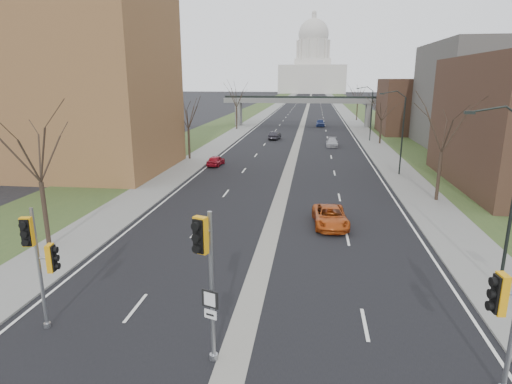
% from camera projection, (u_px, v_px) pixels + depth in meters
% --- Properties ---
extents(ground, '(700.00, 700.00, 0.00)m').
position_uv_depth(ground, '(238.00, 344.00, 16.51)').
color(ground, black).
rests_on(ground, ground).
extents(road_surface, '(20.00, 600.00, 0.01)m').
position_uv_depth(road_surface, '(308.00, 107.00, 160.24)').
color(road_surface, black).
rests_on(road_surface, ground).
extents(median_strip, '(1.20, 600.00, 0.02)m').
position_uv_depth(median_strip, '(308.00, 107.00, 160.24)').
color(median_strip, gray).
rests_on(median_strip, ground).
extents(sidewalk_right, '(4.00, 600.00, 0.12)m').
position_uv_depth(sidewalk_right, '(340.00, 107.00, 158.67)').
color(sidewalk_right, gray).
rests_on(sidewalk_right, ground).
extents(sidewalk_left, '(4.00, 600.00, 0.12)m').
position_uv_depth(sidewalk_left, '(276.00, 106.00, 161.78)').
color(sidewalk_left, gray).
rests_on(sidewalk_left, ground).
extents(grass_verge_right, '(8.00, 600.00, 0.10)m').
position_uv_depth(grass_verge_right, '(357.00, 107.00, 157.90)').
color(grass_verge_right, '#273D1C').
rests_on(grass_verge_right, ground).
extents(grass_verge_left, '(8.00, 600.00, 0.10)m').
position_uv_depth(grass_verge_left, '(260.00, 106.00, 162.56)').
color(grass_verge_left, '#273D1C').
rests_on(grass_verge_left, ground).
extents(apartment_building, '(25.00, 16.00, 22.00)m').
position_uv_depth(apartment_building, '(47.00, 69.00, 45.82)').
color(apartment_building, olive).
rests_on(apartment_building, ground).
extents(commercial_block_mid, '(18.00, 22.00, 15.00)m').
position_uv_depth(commercial_block_mid, '(495.00, 97.00, 60.80)').
color(commercial_block_mid, '#524F4B').
rests_on(commercial_block_mid, ground).
extents(commercial_block_far, '(14.00, 14.00, 10.00)m').
position_uv_depth(commercial_block_far, '(420.00, 107.00, 79.46)').
color(commercial_block_far, '#442C20').
rests_on(commercial_block_far, ground).
extents(pedestrian_bridge, '(34.00, 3.00, 6.45)m').
position_uv_depth(pedestrian_bridge, '(303.00, 104.00, 91.93)').
color(pedestrian_bridge, slate).
rests_on(pedestrian_bridge, ground).
extents(capitol, '(48.00, 42.00, 55.75)m').
position_uv_depth(capitol, '(312.00, 67.00, 318.40)').
color(capitol, beige).
rests_on(capitol, ground).
extents(streetlight_near, '(2.61, 0.20, 8.70)m').
position_uv_depth(streetlight_near, '(502.00, 147.00, 19.06)').
color(streetlight_near, black).
rests_on(streetlight_near, sidewalk_right).
extents(streetlight_mid, '(2.61, 0.20, 8.70)m').
position_uv_depth(streetlight_mid, '(397.00, 109.00, 43.98)').
color(streetlight_mid, black).
rests_on(streetlight_mid, sidewalk_right).
extents(streetlight_far, '(2.61, 0.20, 8.70)m').
position_uv_depth(streetlight_far, '(367.00, 98.00, 68.89)').
color(streetlight_far, black).
rests_on(streetlight_far, sidewalk_right).
extents(tree_left_a, '(7.20, 7.20, 9.40)m').
position_uv_depth(tree_left_a, '(35.00, 139.00, 24.17)').
color(tree_left_a, '#382B21').
rests_on(tree_left_a, sidewalk_left).
extents(tree_left_b, '(6.75, 6.75, 8.81)m').
position_uv_depth(tree_left_b, '(188.00, 110.00, 53.02)').
color(tree_left_b, '#382B21').
rests_on(tree_left_b, sidewalk_left).
extents(tree_left_c, '(7.65, 7.65, 9.99)m').
position_uv_depth(tree_left_c, '(236.00, 94.00, 85.39)').
color(tree_left_c, '#382B21').
rests_on(tree_left_c, sidewalk_left).
extents(tree_right_a, '(7.20, 7.20, 9.40)m').
position_uv_depth(tree_right_a, '(445.00, 121.00, 34.22)').
color(tree_right_a, '#382B21').
rests_on(tree_right_a, sidewalk_right).
extents(tree_right_b, '(6.30, 6.30, 8.22)m').
position_uv_depth(tree_right_b, '(382.00, 107.00, 66.05)').
color(tree_right_b, '#382B21').
rests_on(tree_right_b, sidewalk_right).
extents(tree_right_c, '(7.65, 7.65, 9.99)m').
position_uv_depth(tree_right_c, '(358.00, 92.00, 104.06)').
color(tree_right_c, '#382B21').
rests_on(tree_right_c, sidewalk_right).
extents(signal_pole_left, '(0.88, 1.03, 5.15)m').
position_uv_depth(signal_pole_left, '(40.00, 253.00, 16.58)').
color(signal_pole_left, gray).
rests_on(signal_pole_left, ground).
extents(signal_pole_median, '(0.78, 0.95, 5.65)m').
position_uv_depth(signal_pole_median, '(206.00, 263.00, 14.32)').
color(signal_pole_median, gray).
rests_on(signal_pole_median, ground).
extents(car_left_near, '(1.72, 3.68, 1.22)m').
position_uv_depth(car_left_near, '(216.00, 161.00, 50.51)').
color(car_left_near, maroon).
rests_on(car_left_near, ground).
extents(car_left_far, '(1.92, 4.21, 1.34)m').
position_uv_depth(car_left_far, '(275.00, 136.00, 72.53)').
color(car_left_far, black).
rests_on(car_left_far, ground).
extents(car_right_near, '(2.62, 5.02, 1.35)m').
position_uv_depth(car_right_near, '(330.00, 216.00, 29.68)').
color(car_right_near, '#B14612').
rests_on(car_right_near, ground).
extents(car_right_mid, '(1.78, 4.29, 1.24)m').
position_uv_depth(car_right_mid, '(332.00, 142.00, 65.06)').
color(car_right_mid, '#AAABB2').
rests_on(car_right_mid, ground).
extents(car_right_far, '(1.87, 4.63, 1.57)m').
position_uv_depth(car_right_far, '(320.00, 123.00, 92.73)').
color(car_right_far, navy).
rests_on(car_right_far, ground).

